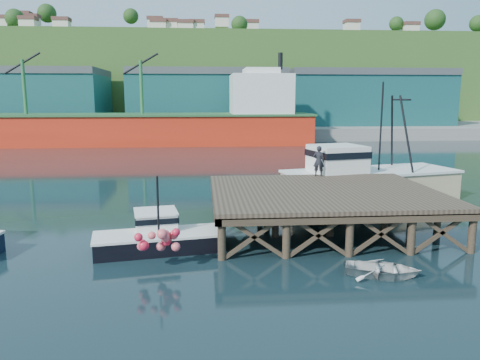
{
  "coord_description": "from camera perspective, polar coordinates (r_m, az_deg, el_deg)",
  "views": [
    {
      "loc": [
        -0.98,
        -24.29,
        7.0
      ],
      "look_at": [
        1.14,
        2.0,
        2.36
      ],
      "focal_mm": 35.0,
      "sensor_mm": 36.0,
      "label": 1
    }
  ],
  "objects": [
    {
      "name": "trawler",
      "position": [
        33.55,
        15.23,
        0.47
      ],
      "size": [
        12.72,
        7.01,
        8.07
      ],
      "rotation": [
        0.0,
        0.0,
        0.24
      ],
      "color": "#D3B889",
      "rests_on": "ground"
    },
    {
      "name": "boat_black",
      "position": [
        22.32,
        -10.02,
        -6.68
      ],
      "size": [
        6.13,
        5.09,
        3.61
      ],
      "rotation": [
        0.0,
        0.0,
        0.17
      ],
      "color": "black",
      "rests_on": "ground"
    },
    {
      "name": "dockworker",
      "position": [
        29.86,
        9.57,
        2.3
      ],
      "size": [
        0.81,
        0.67,
        1.92
      ],
      "primitive_type": "imported",
      "rotation": [
        0.0,
        0.0,
        2.79
      ],
      "color": "black",
      "rests_on": "wharf"
    },
    {
      "name": "far_quay",
      "position": [
        94.48,
        -4.03,
        6.31
      ],
      "size": [
        160.0,
        40.0,
        2.0
      ],
      "primitive_type": "cube",
      "color": "gray",
      "rests_on": "ground"
    },
    {
      "name": "warehouse_mid",
      "position": [
        89.29,
        -4.03,
        9.63
      ],
      "size": [
        28.0,
        16.0,
        9.0
      ],
      "primitive_type": "cube",
      "color": "#1B5958",
      "rests_on": "far_quay"
    },
    {
      "name": "warehouse_right",
      "position": [
        94.51,
        14.73,
        9.35
      ],
      "size": [
        30.0,
        16.0,
        9.0
      ],
      "primitive_type": "cube",
      "color": "#1B5958",
      "rests_on": "far_quay"
    },
    {
      "name": "cargo_ship",
      "position": [
        72.77,
        -10.58,
        6.91
      ],
      "size": [
        55.5,
        10.0,
        13.75
      ],
      "color": "red",
      "rests_on": "ground"
    },
    {
      "name": "wharf",
      "position": [
        25.46,
        10.24,
        -1.65
      ],
      "size": [
        12.0,
        10.0,
        2.62
      ],
      "color": "brown",
      "rests_on": "ground"
    },
    {
      "name": "ground",
      "position": [
        25.3,
        -2.22,
        -6.1
      ],
      "size": [
        300.0,
        300.0,
        0.0
      ],
      "primitive_type": "plane",
      "color": "black",
      "rests_on": "ground"
    },
    {
      "name": "hillside",
      "position": [
        124.36,
        -4.24,
        11.8
      ],
      "size": [
        220.0,
        50.0,
        22.0
      ],
      "primitive_type": "cube",
      "color": "#2D511E",
      "rests_on": "ground"
    },
    {
      "name": "warehouse_left",
      "position": [
        95.55,
        -25.78,
        8.7
      ],
      "size": [
        32.0,
        16.0,
        9.0
      ],
      "primitive_type": "cube",
      "color": "#1B5958",
      "rests_on": "far_quay"
    },
    {
      "name": "dinghy",
      "position": [
        19.71,
        16.97,
        -10.34
      ],
      "size": [
        3.46,
        2.94,
        0.61
      ],
      "primitive_type": "imported",
      "rotation": [
        0.0,
        0.0,
        1.24
      ],
      "color": "silver",
      "rests_on": "ground"
    }
  ]
}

